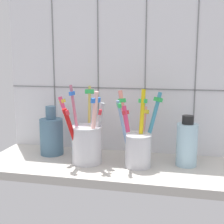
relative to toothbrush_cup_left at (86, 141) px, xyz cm
name	(u,v)px	position (x,y,z in cm)	size (l,w,h in cm)	color
counter_slab	(113,167)	(6.45, 0.56, -6.43)	(64.00, 22.00, 2.00)	#BCB7AD
tile_wall_back	(122,77)	(6.45, 12.56, 15.07)	(64.00, 2.20, 45.00)	white
toothbrush_cup_left	(86,141)	(0.00, 0.00, 0.00)	(12.00, 11.75, 19.13)	silver
toothbrush_cup_right	(138,144)	(12.58, 0.54, -0.20)	(11.32, 9.64, 18.33)	silver
ceramic_vase	(52,135)	(-11.07, 4.50, -0.22)	(6.09, 6.09, 13.02)	slate
soap_bottle	(187,143)	(24.03, 3.31, 0.01)	(4.99, 4.99, 12.20)	#A6CFE2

